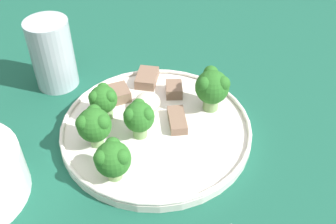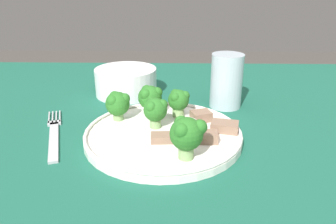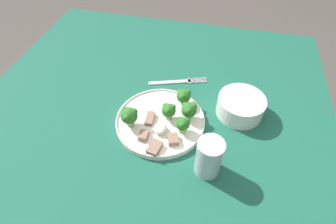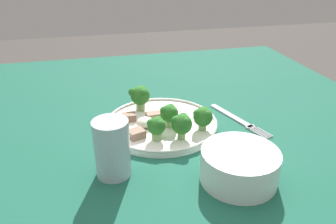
{
  "view_description": "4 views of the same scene",
  "coord_description": "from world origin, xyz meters",
  "px_view_note": "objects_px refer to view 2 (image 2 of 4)",
  "views": [
    {
      "loc": [
        -0.45,
        0.05,
        1.1
      ],
      "look_at": [
        -0.08,
        0.03,
        0.77
      ],
      "focal_mm": 42.0,
      "sensor_mm": 36.0,
      "label": 1
    },
    {
      "loc": [
        -0.04,
        -0.45,
        0.97
      ],
      "look_at": [
        -0.05,
        0.03,
        0.76
      ],
      "focal_mm": 35.0,
      "sensor_mm": 36.0,
      "label": 2
    },
    {
      "loc": [
        0.43,
        0.18,
        1.31
      ],
      "look_at": [
        -0.05,
        0.07,
        0.77
      ],
      "focal_mm": 28.0,
      "sensor_mm": 36.0,
      "label": 3
    },
    {
      "loc": [
        0.09,
        0.71,
        1.09
      ],
      "look_at": [
        -0.07,
        0.06,
        0.75
      ],
      "focal_mm": 35.0,
      "sensor_mm": 36.0,
      "label": 4
    }
  ],
  "objects_px": {
    "cream_bowl": "(126,82)",
    "drinking_glass": "(226,84)",
    "dinner_plate": "(163,134)",
    "fork": "(54,134)"
  },
  "relations": [
    {
      "from": "drinking_glass",
      "to": "dinner_plate",
      "type": "bearing_deg",
      "value": -128.97
    },
    {
      "from": "cream_bowl",
      "to": "drinking_glass",
      "type": "xyz_separation_m",
      "value": [
        0.22,
        -0.07,
        0.02
      ]
    },
    {
      "from": "dinner_plate",
      "to": "cream_bowl",
      "type": "height_order",
      "value": "cream_bowl"
    },
    {
      "from": "dinner_plate",
      "to": "fork",
      "type": "relative_size",
      "value": 1.33
    },
    {
      "from": "cream_bowl",
      "to": "dinner_plate",
      "type": "bearing_deg",
      "value": -67.47
    },
    {
      "from": "dinner_plate",
      "to": "fork",
      "type": "bearing_deg",
      "value": 176.28
    },
    {
      "from": "cream_bowl",
      "to": "drinking_glass",
      "type": "bearing_deg",
      "value": -18.07
    },
    {
      "from": "dinner_plate",
      "to": "drinking_glass",
      "type": "xyz_separation_m",
      "value": [
        0.13,
        0.16,
        0.04
      ]
    },
    {
      "from": "dinner_plate",
      "to": "fork",
      "type": "distance_m",
      "value": 0.19
    },
    {
      "from": "fork",
      "to": "drinking_glass",
      "type": "distance_m",
      "value": 0.35
    }
  ]
}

